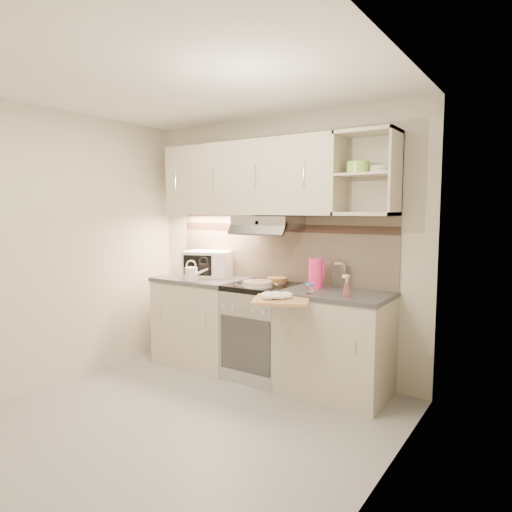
{
  "coord_description": "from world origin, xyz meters",
  "views": [
    {
      "loc": [
        2.31,
        -2.47,
        1.6
      ],
      "look_at": [
        0.03,
        0.95,
        1.18
      ],
      "focal_mm": 32.0,
      "sensor_mm": 36.0,
      "label": 1
    }
  ],
  "objects_px": {
    "microwave": "(208,264)",
    "watering_can": "(192,273)",
    "glass_jar": "(338,275)",
    "spray_bottle": "(347,288)",
    "cutting_board": "(281,300)",
    "plate_stack": "(258,284)",
    "electric_range": "(262,330)",
    "pink_pitcher": "(316,273)"
  },
  "relations": [
    {
      "from": "watering_can",
      "to": "cutting_board",
      "type": "distance_m",
      "value": 1.18
    },
    {
      "from": "microwave",
      "to": "glass_jar",
      "type": "xyz_separation_m",
      "value": [
        1.44,
        0.06,
        -0.01
      ]
    },
    {
      "from": "electric_range",
      "to": "pink_pitcher",
      "type": "xyz_separation_m",
      "value": [
        0.52,
        0.08,
        0.58
      ]
    },
    {
      "from": "watering_can",
      "to": "cutting_board",
      "type": "relative_size",
      "value": 0.54
    },
    {
      "from": "watering_can",
      "to": "pink_pitcher",
      "type": "relative_size",
      "value": 0.88
    },
    {
      "from": "glass_jar",
      "to": "cutting_board",
      "type": "bearing_deg",
      "value": -109.84
    },
    {
      "from": "pink_pitcher",
      "to": "microwave",
      "type": "bearing_deg",
      "value": 166.29
    },
    {
      "from": "microwave",
      "to": "electric_range",
      "type": "bearing_deg",
      "value": -26.0
    },
    {
      "from": "electric_range",
      "to": "plate_stack",
      "type": "height_order",
      "value": "plate_stack"
    },
    {
      "from": "electric_range",
      "to": "pink_pitcher",
      "type": "bearing_deg",
      "value": 8.55
    },
    {
      "from": "watering_can",
      "to": "glass_jar",
      "type": "bearing_deg",
      "value": -2.24
    },
    {
      "from": "microwave",
      "to": "watering_can",
      "type": "bearing_deg",
      "value": -96.44
    },
    {
      "from": "plate_stack",
      "to": "glass_jar",
      "type": "bearing_deg",
      "value": 26.58
    },
    {
      "from": "cutting_board",
      "to": "watering_can",
      "type": "bearing_deg",
      "value": 144.87
    },
    {
      "from": "electric_range",
      "to": "glass_jar",
      "type": "bearing_deg",
      "value": 14.12
    },
    {
      "from": "microwave",
      "to": "glass_jar",
      "type": "relative_size",
      "value": 2.29
    },
    {
      "from": "plate_stack",
      "to": "microwave",
      "type": "bearing_deg",
      "value": 161.59
    },
    {
      "from": "spray_bottle",
      "to": "cutting_board",
      "type": "xyz_separation_m",
      "value": [
        -0.44,
        -0.28,
        -0.1
      ]
    },
    {
      "from": "spray_bottle",
      "to": "plate_stack",
      "type": "bearing_deg",
      "value": -159.03
    },
    {
      "from": "microwave",
      "to": "plate_stack",
      "type": "distance_m",
      "value": 0.85
    },
    {
      "from": "glass_jar",
      "to": "spray_bottle",
      "type": "bearing_deg",
      "value": -56.85
    },
    {
      "from": "microwave",
      "to": "cutting_board",
      "type": "bearing_deg",
      "value": -41.8
    },
    {
      "from": "microwave",
      "to": "cutting_board",
      "type": "relative_size",
      "value": 1.26
    },
    {
      "from": "microwave",
      "to": "spray_bottle",
      "type": "xyz_separation_m",
      "value": [
        1.66,
        -0.28,
        -0.06
      ]
    },
    {
      "from": "microwave",
      "to": "plate_stack",
      "type": "xyz_separation_m",
      "value": [
        0.8,
        -0.27,
        -0.11
      ]
    },
    {
      "from": "microwave",
      "to": "spray_bottle",
      "type": "relative_size",
      "value": 2.87
    },
    {
      "from": "glass_jar",
      "to": "cutting_board",
      "type": "distance_m",
      "value": 0.67
    },
    {
      "from": "pink_pitcher",
      "to": "glass_jar",
      "type": "xyz_separation_m",
      "value": [
        0.17,
        0.1,
        -0.01
      ]
    },
    {
      "from": "watering_can",
      "to": "pink_pitcher",
      "type": "bearing_deg",
      "value": -4.33
    },
    {
      "from": "glass_jar",
      "to": "pink_pitcher",
      "type": "bearing_deg",
      "value": -150.67
    },
    {
      "from": "electric_range",
      "to": "cutting_board",
      "type": "distance_m",
      "value": 0.77
    },
    {
      "from": "electric_range",
      "to": "spray_bottle",
      "type": "height_order",
      "value": "spray_bottle"
    },
    {
      "from": "watering_can",
      "to": "glass_jar",
      "type": "xyz_separation_m",
      "value": [
        1.38,
        0.39,
        0.05
      ]
    },
    {
      "from": "plate_stack",
      "to": "pink_pitcher",
      "type": "xyz_separation_m",
      "value": [
        0.48,
        0.23,
        0.11
      ]
    },
    {
      "from": "plate_stack",
      "to": "spray_bottle",
      "type": "relative_size",
      "value": 1.4
    },
    {
      "from": "electric_range",
      "to": "pink_pitcher",
      "type": "relative_size",
      "value": 3.34
    },
    {
      "from": "microwave",
      "to": "spray_bottle",
      "type": "height_order",
      "value": "microwave"
    },
    {
      "from": "electric_range",
      "to": "glass_jar",
      "type": "xyz_separation_m",
      "value": [
        0.69,
        0.17,
        0.57
      ]
    },
    {
      "from": "microwave",
      "to": "glass_jar",
      "type": "distance_m",
      "value": 1.44
    },
    {
      "from": "watering_can",
      "to": "plate_stack",
      "type": "relative_size",
      "value": 0.88
    },
    {
      "from": "spray_bottle",
      "to": "cutting_board",
      "type": "bearing_deg",
      "value": -125.79
    },
    {
      "from": "microwave",
      "to": "cutting_board",
      "type": "distance_m",
      "value": 1.35
    }
  ]
}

